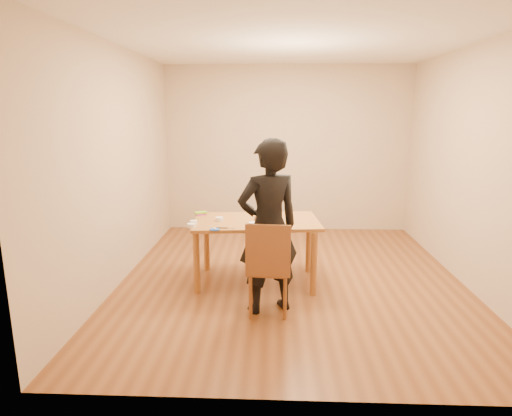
{
  "coord_description": "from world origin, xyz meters",
  "views": [
    {
      "loc": [
        -0.21,
        -4.86,
        1.95
      ],
      "look_at": [
        -0.41,
        -0.17,
        0.9
      ],
      "focal_mm": 30.0,
      "sensor_mm": 36.0,
      "label": 1
    }
  ],
  "objects_px": {
    "dining_table": "(256,222)",
    "cake_plate": "(267,218)",
    "cake": "(267,215)",
    "dining_chair": "(268,269)",
    "person": "(268,227)"
  },
  "relations": [
    {
      "from": "dining_table",
      "to": "cake_plate",
      "type": "distance_m",
      "value": 0.13
    },
    {
      "from": "dining_table",
      "to": "cake",
      "type": "relative_size",
      "value": 6.88
    },
    {
      "from": "dining_chair",
      "to": "cake_plate",
      "type": "relative_size",
      "value": 1.3
    },
    {
      "from": "dining_chair",
      "to": "cake_plate",
      "type": "distance_m",
      "value": 0.87
    },
    {
      "from": "person",
      "to": "dining_table",
      "type": "bearing_deg",
      "value": -102.57
    },
    {
      "from": "dining_table",
      "to": "dining_chair",
      "type": "bearing_deg",
      "value": -84.2
    },
    {
      "from": "dining_chair",
      "to": "cake",
      "type": "distance_m",
      "value": 0.88
    },
    {
      "from": "cake_plate",
      "to": "dining_table",
      "type": "bearing_deg",
      "value": -165.15
    },
    {
      "from": "cake",
      "to": "person",
      "type": "bearing_deg",
      "value": -88.21
    },
    {
      "from": "dining_table",
      "to": "person",
      "type": "bearing_deg",
      "value": -83.55
    },
    {
      "from": "cake_plate",
      "to": "person",
      "type": "bearing_deg",
      "value": -88.21
    },
    {
      "from": "dining_chair",
      "to": "cake_plate",
      "type": "height_order",
      "value": "cake_plate"
    },
    {
      "from": "cake",
      "to": "cake_plate",
      "type": "bearing_deg",
      "value": 0.0
    },
    {
      "from": "dining_table",
      "to": "person",
      "type": "height_order",
      "value": "person"
    },
    {
      "from": "dining_chair",
      "to": "person",
      "type": "bearing_deg",
      "value": 94.85
    }
  ]
}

